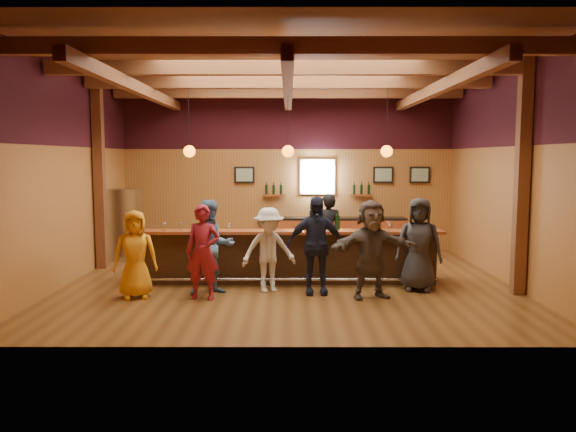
{
  "coord_description": "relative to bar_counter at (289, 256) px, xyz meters",
  "views": [
    {
      "loc": [
        0.02,
        -11.43,
        2.58
      ],
      "look_at": [
        0.0,
        0.3,
        1.35
      ],
      "focal_mm": 35.0,
      "sensor_mm": 36.0,
      "label": 1
    }
  ],
  "objects": [
    {
      "name": "room",
      "position": [
        -0.02,
        -0.09,
        2.69
      ],
      "size": [
        9.04,
        9.0,
        4.52
      ],
      "color": "brown",
      "rests_on": "ground"
    },
    {
      "name": "bar_counter",
      "position": [
        0.0,
        0.0,
        0.0
      ],
      "size": [
        6.3,
        1.07,
        1.11
      ],
      "color": "black",
      "rests_on": "ground"
    },
    {
      "name": "back_bar_cabinet",
      "position": [
        1.18,
        3.57,
        -0.05
      ],
      "size": [
        4.0,
        0.52,
        0.95
      ],
      "color": "brown",
      "rests_on": "ground"
    },
    {
      "name": "window",
      "position": [
        0.78,
        3.8,
        1.53
      ],
      "size": [
        0.95,
        0.09,
        0.95
      ],
      "color": "silver",
      "rests_on": "room"
    },
    {
      "name": "framed_pictures",
      "position": [
        1.65,
        3.79,
        1.58
      ],
      "size": [
        5.35,
        0.05,
        0.45
      ],
      "color": "black",
      "rests_on": "room"
    },
    {
      "name": "wine_shelves",
      "position": [
        0.78,
        3.73,
        1.1
      ],
      "size": [
        3.0,
        0.18,
        0.3
      ],
      "color": "brown",
      "rests_on": "room"
    },
    {
      "name": "pendant_lights",
      "position": [
        -0.02,
        -0.15,
        2.19
      ],
      "size": [
        4.24,
        0.24,
        1.37
      ],
      "color": "black",
      "rests_on": "room"
    },
    {
      "name": "stainless_fridge",
      "position": [
        -4.12,
        2.45,
        0.38
      ],
      "size": [
        0.7,
        0.7,
        1.8
      ],
      "primitive_type": "cube",
      "color": "silver",
      "rests_on": "ground"
    },
    {
      "name": "customer_orange",
      "position": [
        -2.82,
        -1.45,
        0.29
      ],
      "size": [
        0.9,
        0.7,
        1.62
      ],
      "primitive_type": "imported",
      "rotation": [
        0.0,
        0.0,
        0.26
      ],
      "color": "orange",
      "rests_on": "ground"
    },
    {
      "name": "customer_redvest",
      "position": [
        -1.56,
        -1.53,
        0.35
      ],
      "size": [
        0.69,
        0.5,
        1.74
      ],
      "primitive_type": "imported",
      "rotation": [
        0.0,
        0.0,
        -0.14
      ],
      "color": "maroon",
      "rests_on": "ground"
    },
    {
      "name": "customer_denim",
      "position": [
        -1.45,
        -1.13,
        0.37
      ],
      "size": [
        1.06,
        0.96,
        1.79
      ],
      "primitive_type": "imported",
      "rotation": [
        0.0,
        0.0,
        0.39
      ],
      "color": "#486C90",
      "rests_on": "ground"
    },
    {
      "name": "customer_white",
      "position": [
        -0.39,
        -0.96,
        0.29
      ],
      "size": [
        1.18,
        0.89,
        1.63
      ],
      "primitive_type": "imported",
      "rotation": [
        0.0,
        0.0,
        0.3
      ],
      "color": "silver",
      "rests_on": "ground"
    },
    {
      "name": "customer_navy",
      "position": [
        0.5,
        -1.14,
        0.41
      ],
      "size": [
        1.11,
        0.5,
        1.86
      ],
      "primitive_type": "imported",
      "rotation": [
        0.0,
        0.0,
        0.05
      ],
      "color": "#1A1E34",
      "rests_on": "ground"
    },
    {
      "name": "customer_brown",
      "position": [
        1.51,
        -1.44,
        0.38
      ],
      "size": [
        1.76,
        0.95,
        1.81
      ],
      "primitive_type": "imported",
      "rotation": [
        0.0,
        0.0,
        0.26
      ],
      "color": "#4D433E",
      "rests_on": "ground"
    },
    {
      "name": "customer_dark",
      "position": [
        2.52,
        -0.86,
        0.38
      ],
      "size": [
        0.98,
        0.73,
        1.81
      ],
      "primitive_type": "imported",
      "rotation": [
        0.0,
        0.0,
        -0.19
      ],
      "color": "#2A292C",
      "rests_on": "ground"
    },
    {
      "name": "bartender",
      "position": [
        0.9,
        1.23,
        0.35
      ],
      "size": [
        0.71,
        0.54,
        1.74
      ],
      "primitive_type": "imported",
      "rotation": [
        0.0,
        0.0,
        3.34
      ],
      "color": "black",
      "rests_on": "ground"
    },
    {
      "name": "ice_bucket",
      "position": [
        0.4,
        -0.28,
        0.7
      ],
      "size": [
        0.2,
        0.2,
        0.22
      ],
      "primitive_type": "cylinder",
      "color": "brown",
      "rests_on": "bar_counter"
    },
    {
      "name": "bottle_a",
      "position": [
        0.43,
        -0.23,
        0.73
      ],
      "size": [
        0.08,
        0.08,
        0.37
      ],
      "color": "black",
      "rests_on": "bar_counter"
    },
    {
      "name": "bottle_b",
      "position": [
        1.01,
        -0.2,
        0.74
      ],
      "size": [
        0.08,
        0.08,
        0.39
      ],
      "color": "black",
      "rests_on": "bar_counter"
    },
    {
      "name": "glass_a",
      "position": [
        -2.52,
        -0.33,
        0.71
      ],
      "size": [
        0.08,
        0.08,
        0.17
      ],
      "color": "silver",
      "rests_on": "bar_counter"
    },
    {
      "name": "glass_b",
      "position": [
        -2.19,
        -0.29,
        0.71
      ],
      "size": [
        0.07,
        0.07,
        0.17
      ],
      "color": "silver",
      "rests_on": "bar_counter"
    },
    {
      "name": "glass_c",
      "position": [
        -1.75,
        -0.29,
        0.71
      ],
      "size": [
        0.08,
        0.08,
        0.17
      ],
      "color": "silver",
      "rests_on": "bar_counter"
    },
    {
      "name": "glass_d",
      "position": [
        -1.19,
        -0.44,
        0.7
      ],
      "size": [
        0.07,
        0.07,
        0.16
      ],
      "color": "silver",
      "rests_on": "bar_counter"
    },
    {
      "name": "glass_e",
      "position": [
        -0.26,
        -0.27,
        0.71
      ],
      "size": [
        0.08,
        0.08,
        0.18
      ],
      "color": "silver",
      "rests_on": "bar_counter"
    },
    {
      "name": "glass_f",
      "position": [
        0.56,
        -0.29,
        0.71
      ],
      "size": [
        0.08,
        0.08,
        0.17
      ],
      "color": "silver",
      "rests_on": "bar_counter"
    },
    {
      "name": "glass_g",
      "position": [
        1.53,
        -0.37,
        0.7
      ],
      "size": [
        0.07,
        0.07,
        0.16
      ],
      "color": "silver",
      "rests_on": "bar_counter"
    },
    {
      "name": "glass_h",
      "position": [
        2.01,
        -0.39,
        0.72
      ],
      "size": [
        0.08,
        0.08,
        0.19
      ],
      "color": "silver",
      "rests_on": "bar_counter"
    }
  ]
}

